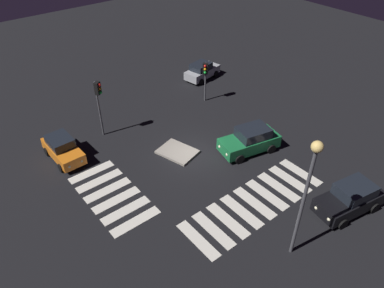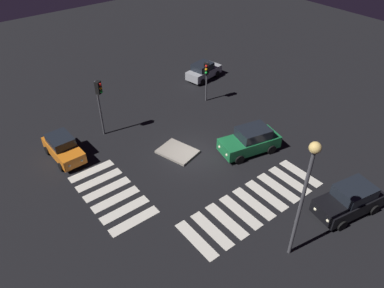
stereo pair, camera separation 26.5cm
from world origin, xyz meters
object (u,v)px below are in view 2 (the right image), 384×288
(street_lamp, at_px, (306,183))
(car_silver, at_px, (204,71))
(traffic_light_south, at_px, (99,95))
(traffic_island, at_px, (177,152))
(traffic_light_west, at_px, (206,73))
(car_orange, at_px, (63,148))
(car_black, at_px, (350,200))
(car_green, at_px, (250,141))

(street_lamp, bearing_deg, car_silver, 152.90)
(traffic_light_south, bearing_deg, car_silver, 72.14)
(traffic_island, relative_size, car_silver, 0.78)
(traffic_light_south, height_order, traffic_light_west, traffic_light_south)
(car_orange, relative_size, car_black, 0.87)
(traffic_island, height_order, traffic_light_west, traffic_light_west)
(car_black, xyz_separation_m, car_green, (-7.91, -0.36, 0.02))
(traffic_light_west, bearing_deg, traffic_light_south, -48.18)
(car_orange, xyz_separation_m, traffic_light_west, (0.13, 13.24, 1.97))
(car_orange, distance_m, street_lamp, 17.28)
(car_orange, height_order, car_black, car_black)
(car_green, height_order, traffic_light_south, traffic_light_south)
(car_black, bearing_deg, street_lamp, 8.81)
(car_orange, xyz_separation_m, car_green, (7.79, 11.03, 0.12))
(car_orange, xyz_separation_m, traffic_light_south, (-0.77, 3.67, 2.65))
(traffic_island, distance_m, car_silver, 12.44)
(traffic_light_south, xyz_separation_m, traffic_light_west, (0.90, 9.57, -0.68))
(car_silver, bearing_deg, street_lamp, -127.61)
(traffic_island, bearing_deg, traffic_light_south, -150.68)
(car_silver, height_order, car_black, car_black)
(car_orange, distance_m, traffic_light_south, 4.59)
(traffic_island, relative_size, traffic_light_south, 0.68)
(car_orange, relative_size, street_lamp, 0.53)
(car_green, relative_size, traffic_light_south, 1.02)
(traffic_light_south, bearing_deg, car_black, -5.46)
(traffic_island, bearing_deg, street_lamp, -2.44)
(car_black, height_order, traffic_light_south, traffic_light_south)
(traffic_light_south, distance_m, street_lamp, 16.59)
(car_black, height_order, street_lamp, street_lamp)
(traffic_island, xyz_separation_m, car_black, (11.04, 4.67, 0.84))
(car_black, bearing_deg, traffic_light_south, -54.18)
(car_orange, distance_m, car_black, 19.40)
(traffic_light_west, bearing_deg, street_lamp, 22.81)
(car_orange, bearing_deg, street_lamp, 20.39)
(car_green, distance_m, traffic_light_south, 11.58)
(car_orange, bearing_deg, car_black, 34.41)
(traffic_island, xyz_separation_m, car_silver, (-8.22, 9.31, 0.73))
(car_orange, bearing_deg, car_silver, 100.98)
(car_orange, relative_size, traffic_light_south, 0.86)
(street_lamp, bearing_deg, car_orange, -158.06)
(traffic_light_south, distance_m, traffic_light_west, 9.64)
(traffic_light_south, bearing_deg, street_lamp, -21.55)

